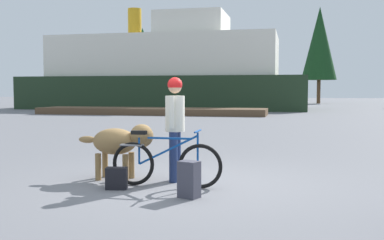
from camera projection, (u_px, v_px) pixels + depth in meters
The scene contains 10 objects.
ground_plane at pixel (186, 184), 7.37m from camera, with size 160.00×160.00×0.00m, color slate.
bicycle at pixel (165, 163), 7.13m from camera, with size 1.78×0.44×0.90m.
person_cyclist at pixel (175, 119), 7.54m from camera, with size 0.32×0.53×1.73m.
dog at pixel (120, 142), 7.70m from camera, with size 1.34×0.52×0.95m.
backpack at pixel (189, 179), 6.42m from camera, with size 0.28×0.20×0.52m, color #3F3F4C.
handbag_pannier at pixel (117, 178), 6.98m from camera, with size 0.32×0.18×0.34m, color black.
dock_pier at pixel (151, 111), 28.08m from camera, with size 14.14×2.76×0.40m, color brown.
ferry_boat at pixel (167, 74), 37.04m from camera, with size 22.16×8.61×8.13m.
pine_tree_far_left at pixel (143, 52), 56.89m from camera, with size 4.31×4.31×9.21m.
pine_tree_center at pixel (319, 44), 49.92m from camera, with size 3.80×3.80×10.56m.
Camera 1 is at (1.68, -7.09, 1.52)m, focal length 42.74 mm.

